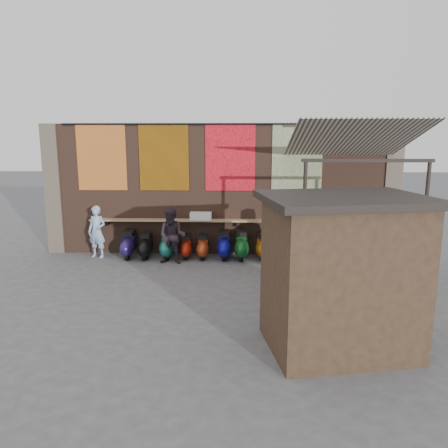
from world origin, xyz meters
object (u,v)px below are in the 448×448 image
at_px(shelf_box, 201,216).
at_px(shopper_grey, 352,259).
at_px(scooter_stool_6, 242,245).
at_px(scooter_stool_7, 262,246).
at_px(scooter_stool_4, 203,247).
at_px(shopper_tan, 287,238).
at_px(market_stall, 341,277).
at_px(scooter_stool_5, 224,245).
at_px(scooter_stool_2, 168,245).
at_px(scooter_stool_0, 129,244).
at_px(scooter_stool_10, 321,247).
at_px(scooter_stool_8, 282,247).
at_px(scooter_stool_9, 300,246).
at_px(scooter_stool_3, 187,247).
at_px(shopper_navy, 340,240).
at_px(diner_left, 97,232).
at_px(diner_right, 172,236).
at_px(scooter_stool_1, 146,246).

height_order(shelf_box, shopper_grey, shopper_grey).
xyz_separation_m(scooter_stool_6, scooter_stool_7, (0.61, 0.07, -0.04)).
xyz_separation_m(scooter_stool_4, shopper_grey, (3.77, -2.68, 0.41)).
xyz_separation_m(shelf_box, shopper_grey, (3.85, -2.98, -0.47)).
relative_size(shopper_tan, market_stall, 0.70).
bearing_deg(scooter_stool_5, scooter_stool_4, 179.66).
xyz_separation_m(scooter_stool_2, shopper_grey, (4.83, -2.65, 0.36)).
bearing_deg(scooter_stool_0, scooter_stool_10, 0.21).
relative_size(scooter_stool_10, shopper_tan, 0.44).
xyz_separation_m(scooter_stool_8, scooter_stool_9, (0.54, 0.06, 0.01)).
height_order(shelf_box, shopper_tan, shopper_tan).
height_order(scooter_stool_3, scooter_stool_10, scooter_stool_10).
distance_m(scooter_stool_9, shopper_tan, 1.36).
bearing_deg(shelf_box, scooter_stool_5, -22.58).
distance_m(scooter_stool_4, scooter_stool_10, 3.54).
bearing_deg(shopper_navy, scooter_stool_4, -57.87).
height_order(scooter_stool_8, shopper_grey, shopper_grey).
bearing_deg(market_stall, shelf_box, 105.41).
distance_m(shelf_box, scooter_stool_7, 2.06).
height_order(scooter_stool_3, scooter_stool_6, scooter_stool_6).
xyz_separation_m(scooter_stool_6, scooter_stool_9, (1.75, 0.08, -0.04)).
distance_m(scooter_stool_4, shopper_navy, 4.04).
bearing_deg(diner_left, scooter_stool_9, 16.95).
xyz_separation_m(scooter_stool_2, scooter_stool_9, (3.98, 0.07, -0.02)).
height_order(scooter_stool_2, market_stall, market_stall).
bearing_deg(scooter_stool_4, shopper_grey, -35.40).
distance_m(scooter_stool_5, shopper_navy, 3.43).
relative_size(diner_right, shopper_tan, 0.90).
distance_m(diner_left, shopper_navy, 7.12).
xyz_separation_m(scooter_stool_8, diner_left, (-5.59, 0.01, 0.42)).
bearing_deg(market_stall, diner_right, 115.34).
relative_size(scooter_stool_0, scooter_stool_6, 0.98).
bearing_deg(scooter_stool_2, market_stall, -55.18).
bearing_deg(scooter_stool_5, diner_right, -157.92).
relative_size(scooter_stool_1, shopper_tan, 0.44).
xyz_separation_m(scooter_stool_2, shopper_navy, (4.85, -1.27, 0.50)).
relative_size(scooter_stool_0, diner_left, 0.55).
relative_size(shelf_box, scooter_stool_7, 0.80).
bearing_deg(scooter_stool_6, diner_right, -164.07).
relative_size(scooter_stool_3, shopper_grey, 0.47).
distance_m(scooter_stool_7, scooter_stool_9, 1.14).
height_order(scooter_stool_9, market_stall, market_stall).
bearing_deg(scooter_stool_4, scooter_stool_8, -0.32).
bearing_deg(scooter_stool_1, diner_left, 178.34).
distance_m(shopper_grey, market_stall, 3.12).
distance_m(diner_right, shopper_navy, 4.67).
xyz_separation_m(scooter_stool_0, scooter_stool_2, (1.18, -0.02, -0.01)).
bearing_deg(scooter_stool_8, scooter_stool_3, 179.45).
relative_size(scooter_stool_9, shopper_grey, 0.53).
xyz_separation_m(scooter_stool_5, scooter_stool_10, (2.90, 0.01, -0.04)).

